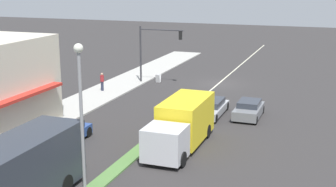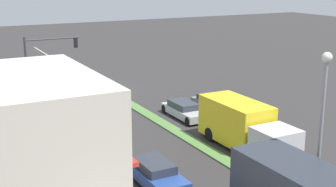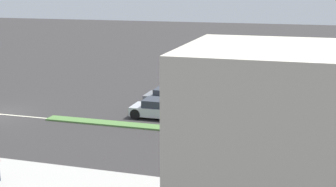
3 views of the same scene
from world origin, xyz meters
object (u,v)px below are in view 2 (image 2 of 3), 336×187
pedestrian (18,112)px  suv_grey (213,104)px  delivery_truck (244,126)px  coupe_blue (156,174)px  traffic_signal_main (44,58)px  street_lamp (322,114)px  sedan_silver (184,110)px  warning_aframe_sign (47,97)px

pedestrian → suv_grey: size_ratio=0.43×
delivery_truck → suv_grey: size_ratio=1.93×
suv_grey → coupe_blue: 14.07m
traffic_signal_main → suv_grey: size_ratio=1.44×
street_lamp → delivery_truck: bearing=-105.0°
street_lamp → pedestrian: (9.34, -19.53, -3.77)m
traffic_signal_main → street_lamp: bearing=104.0°
street_lamp → sedan_silver: 16.33m
traffic_signal_main → sedan_silver: 12.60m
warning_aframe_sign → pedestrian: bearing=58.1°
delivery_truck → street_lamp: bearing=75.0°
sedan_silver → coupe_blue: bearing=52.9°
traffic_signal_main → coupe_blue: bearing=93.5°
coupe_blue → pedestrian: bearing=-72.1°
delivery_truck → traffic_signal_main: bearing=-62.9°
pedestrian → warning_aframe_sign: pedestrian is taller
sedan_silver → coupe_blue: size_ratio=1.04×
street_lamp → pedestrian: size_ratio=4.39×
street_lamp → warning_aframe_sign: bearing=-76.8°
street_lamp → pedestrian: street_lamp is taller
suv_grey → street_lamp: bearing=72.6°
pedestrian → warning_aframe_sign: (-3.45, -5.54, -0.58)m
street_lamp → coupe_blue: 8.91m
traffic_signal_main → street_lamp: 25.25m
traffic_signal_main → suv_grey: bearing=142.7°
warning_aframe_sign → coupe_blue: bearing=92.7°
traffic_signal_main → suv_grey: (-11.12, 8.49, -3.28)m
traffic_signal_main → warning_aframe_sign: 3.53m
pedestrian → sedan_silver: 12.19m
traffic_signal_main → coupe_blue: traffic_signal_main is taller
coupe_blue → suv_grey: bearing=-135.3°
delivery_truck → sedan_silver: bearing=-90.0°
pedestrian → sedan_silver: (-11.54, 3.90, -0.42)m
pedestrian → delivery_truck: bearing=135.6°
traffic_signal_main → pedestrian: size_ratio=3.34×
delivery_truck → sedan_silver: 7.45m
delivery_truck → sedan_silver: delivery_truck is taller
suv_grey → delivery_truck: bearing=70.2°
sedan_silver → warning_aframe_sign: bearing=-49.4°
street_lamp → coupe_blue: bearing=-50.6°
pedestrian → street_lamp: bearing=115.6°
street_lamp → sedan_silver: (-2.20, -15.63, -4.19)m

